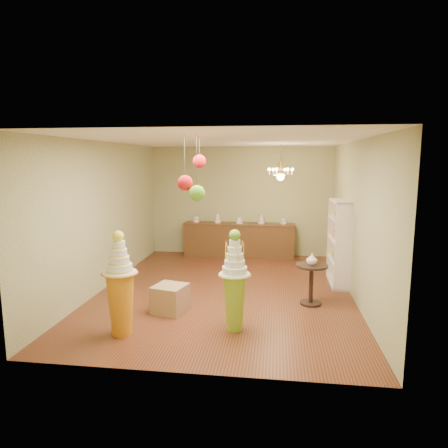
# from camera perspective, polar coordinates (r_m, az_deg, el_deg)

# --- Properties ---
(floor) EXTENTS (6.50, 6.50, 0.00)m
(floor) POSITION_cam_1_polar(r_m,az_deg,el_deg) (8.25, 0.17, -9.46)
(floor) COLOR #572A17
(floor) RESTS_ON ground
(ceiling) EXTENTS (6.50, 6.50, 0.00)m
(ceiling) POSITION_cam_1_polar(r_m,az_deg,el_deg) (7.84, 0.18, 11.83)
(ceiling) COLOR white
(ceiling) RESTS_ON ground
(wall_back) EXTENTS (5.00, 0.04, 3.00)m
(wall_back) POSITION_cam_1_polar(r_m,az_deg,el_deg) (11.11, 2.33, 3.27)
(wall_back) COLOR tan
(wall_back) RESTS_ON ground
(wall_front) EXTENTS (5.00, 0.04, 3.00)m
(wall_front) POSITION_cam_1_polar(r_m,az_deg,el_deg) (4.76, -4.87, -4.62)
(wall_front) COLOR tan
(wall_front) RESTS_ON ground
(wall_left) EXTENTS (0.04, 6.50, 3.00)m
(wall_left) POSITION_cam_1_polar(r_m,az_deg,el_deg) (8.59, -16.60, 1.18)
(wall_left) COLOR tan
(wall_left) RESTS_ON ground
(wall_right) EXTENTS (0.04, 6.50, 3.00)m
(wall_right) POSITION_cam_1_polar(r_m,az_deg,el_deg) (7.98, 18.27, 0.53)
(wall_right) COLOR tan
(wall_right) RESTS_ON ground
(pedestal_green) EXTENTS (0.51, 0.51, 1.59)m
(pedestal_green) POSITION_cam_1_polar(r_m,az_deg,el_deg) (6.24, 1.51, -9.26)
(pedestal_green) COLOR #89B227
(pedestal_green) RESTS_ON floor
(pedestal_orange) EXTENTS (0.60, 0.60, 1.61)m
(pedestal_orange) POSITION_cam_1_polar(r_m,az_deg,el_deg) (6.28, -14.56, -9.67)
(pedestal_orange) COLOR orange
(pedestal_orange) RESTS_ON floor
(burlap_riser) EXTENTS (0.64, 0.64, 0.48)m
(burlap_riser) POSITION_cam_1_polar(r_m,az_deg,el_deg) (7.14, -7.71, -10.51)
(burlap_riser) COLOR #957851
(burlap_riser) RESTS_ON floor
(sideboard) EXTENTS (3.04, 0.54, 1.16)m
(sideboard) POSITION_cam_1_polar(r_m,az_deg,el_deg) (10.99, 2.17, -2.19)
(sideboard) COLOR #523319
(sideboard) RESTS_ON floor
(shelving_unit) EXTENTS (0.33, 1.20, 1.80)m
(shelving_unit) POSITION_cam_1_polar(r_m,az_deg,el_deg) (8.83, 16.10, -2.52)
(shelving_unit) COLOR beige
(shelving_unit) RESTS_ON floor
(round_table) EXTENTS (0.73, 0.73, 0.75)m
(round_table) POSITION_cam_1_polar(r_m,az_deg,el_deg) (7.53, 12.36, -7.65)
(round_table) COLOR black
(round_table) RESTS_ON floor
(vase) EXTENTS (0.21, 0.21, 0.21)m
(vase) POSITION_cam_1_polar(r_m,az_deg,el_deg) (7.43, 12.46, -4.92)
(vase) COLOR beige
(vase) RESTS_ON round_table
(pom_red_left) EXTENTS (0.22, 0.22, 0.81)m
(pom_red_left) POSITION_cam_1_polar(r_m,az_deg,el_deg) (5.75, -5.58, 5.88)
(pom_red_left) COLOR #40392E
(pom_red_left) RESTS_ON ceiling
(pom_green_mid) EXTENTS (0.23, 0.23, 0.95)m
(pom_green_mid) POSITION_cam_1_polar(r_m,az_deg,el_deg) (5.65, -3.88, 4.44)
(pom_green_mid) COLOR #40392E
(pom_green_mid) RESTS_ON ceiling
(pom_red_right) EXTENTS (0.20, 0.20, 0.49)m
(pom_red_right) POSITION_cam_1_polar(r_m,az_deg,el_deg) (6.07, -3.53, 8.94)
(pom_red_right) COLOR #40392E
(pom_red_right) RESTS_ON ceiling
(chandelier) EXTENTS (0.70, 0.70, 0.85)m
(chandelier) POSITION_cam_1_polar(r_m,az_deg,el_deg) (9.31, 8.08, 7.01)
(chandelier) COLOR #E8A051
(chandelier) RESTS_ON ceiling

